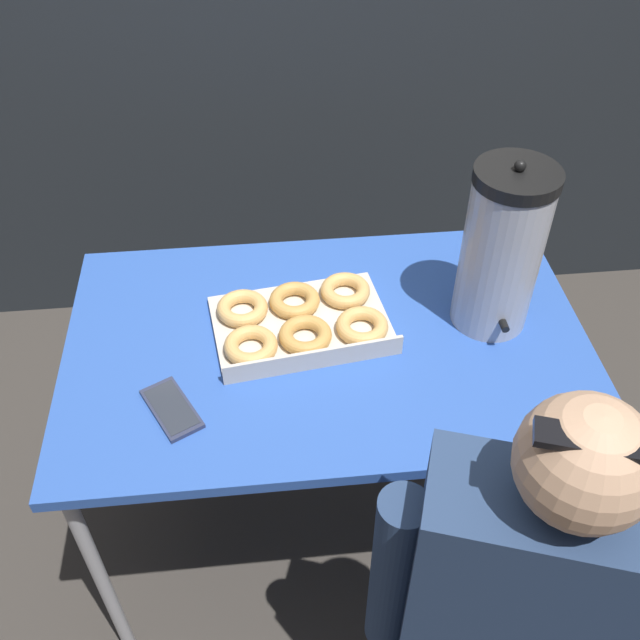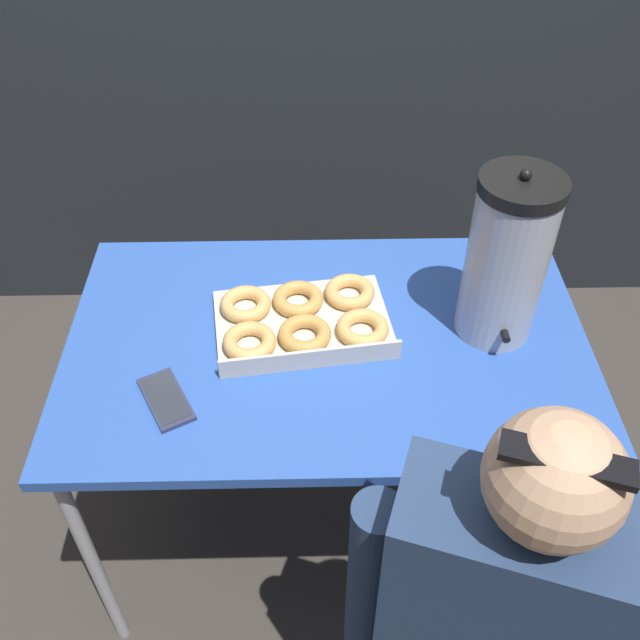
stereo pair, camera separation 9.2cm
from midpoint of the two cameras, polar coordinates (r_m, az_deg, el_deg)
ground_plane at (r=2.23m, az=1.68°, el=-15.68°), size 12.00×12.00×0.00m
folding_table at (r=1.66m, az=2.17°, el=-2.94°), size 1.19×0.75×0.77m
donut_box at (r=1.63m, az=0.20°, el=-0.03°), size 0.43×0.33×0.05m
coffee_urn at (r=1.58m, az=16.34°, el=4.66°), size 0.18×0.20×0.42m
cell_phone at (r=1.52m, az=-10.51°, el=-6.30°), size 0.14×0.17×0.01m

